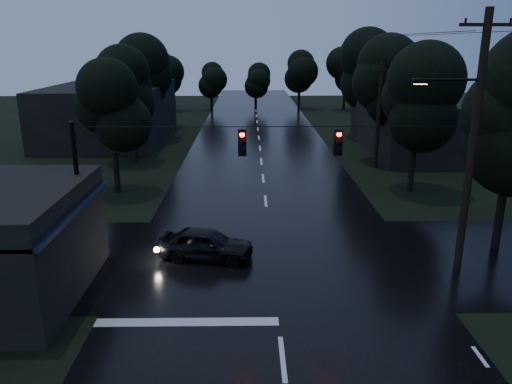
{
  "coord_description": "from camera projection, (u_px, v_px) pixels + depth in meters",
  "views": [
    {
      "loc": [
        -0.95,
        -7.42,
        8.79
      ],
      "look_at": [
        -0.65,
        13.44,
        2.53
      ],
      "focal_mm": 35.0,
      "sensor_mm": 36.0,
      "label": 1
    }
  ],
  "objects": [
    {
      "name": "main_road",
      "position": [
        261.0,
        162.0,
        38.37
      ],
      "size": [
        12.0,
        120.0,
        0.02
      ],
      "primitive_type": "cube",
      "color": "black",
      "rests_on": "ground"
    },
    {
      "name": "cross_street",
      "position": [
        272.0,
        259.0,
        21.13
      ],
      "size": [
        60.0,
        9.0,
        0.02
      ],
      "primitive_type": "cube",
      "color": "black",
      "rests_on": "ground"
    },
    {
      "name": "building_far_right",
      "position": [
        427.0,
        125.0,
        41.76
      ],
      "size": [
        10.0,
        14.0,
        4.4
      ],
      "primitive_type": "cube",
      "color": "black",
      "rests_on": "ground"
    },
    {
      "name": "building_far_left",
      "position": [
        111.0,
        112.0,
        47.04
      ],
      "size": [
        10.0,
        16.0,
        5.0
      ],
      "primitive_type": "cube",
      "color": "black",
      "rests_on": "ground"
    },
    {
      "name": "utility_pole_main",
      "position": [
        471.0,
        140.0,
        18.77
      ],
      "size": [
        3.5,
        0.3,
        10.0
      ],
      "color": "black",
      "rests_on": "ground"
    },
    {
      "name": "utility_pole_far",
      "position": [
        379.0,
        115.0,
        35.46
      ],
      "size": [
        2.0,
        0.3,
        7.5
      ],
      "color": "black",
      "rests_on": "ground"
    },
    {
      "name": "anchor_pole_left",
      "position": [
        79.0,
        199.0,
        19.21
      ],
      "size": [
        0.18,
        0.18,
        6.0
      ],
      "primitive_type": "cylinder",
      "color": "black",
      "rests_on": "ground"
    },
    {
      "name": "span_signals",
      "position": [
        289.0,
        141.0,
        18.67
      ],
      "size": [
        15.0,
        0.37,
        1.12
      ],
      "color": "black",
      "rests_on": "ground"
    },
    {
      "name": "tree_left_a",
      "position": [
        111.0,
        106.0,
        29.08
      ],
      "size": [
        3.92,
        3.92,
        8.26
      ],
      "color": "black",
      "rests_on": "ground"
    },
    {
      "name": "tree_left_b",
      "position": [
        131.0,
        88.0,
        36.63
      ],
      "size": [
        4.2,
        4.2,
        8.85
      ],
      "color": "black",
      "rests_on": "ground"
    },
    {
      "name": "tree_left_c",
      "position": [
        149.0,
        74.0,
        46.09
      ],
      "size": [
        4.48,
        4.48,
        9.44
      ],
      "color": "black",
      "rests_on": "ground"
    },
    {
      "name": "tree_right_a",
      "position": [
        418.0,
        99.0,
        29.22
      ],
      "size": [
        4.2,
        4.2,
        8.85
      ],
      "color": "black",
      "rests_on": "ground"
    },
    {
      "name": "tree_right_b",
      "position": [
        391.0,
        82.0,
        36.78
      ],
      "size": [
        4.48,
        4.48,
        9.44
      ],
      "color": "black",
      "rests_on": "ground"
    },
    {
      "name": "tree_right_c",
      "position": [
        369.0,
        70.0,
        46.26
      ],
      "size": [
        4.76,
        4.76,
        10.03
      ],
      "color": "black",
      "rests_on": "ground"
    },
    {
      "name": "car",
      "position": [
        206.0,
        244.0,
        20.98
      ],
      "size": [
        4.17,
        2.28,
        1.35
      ],
      "primitive_type": "imported",
      "rotation": [
        0.0,
        0.0,
        1.39
      ],
      "color": "black",
      "rests_on": "ground"
    }
  ]
}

